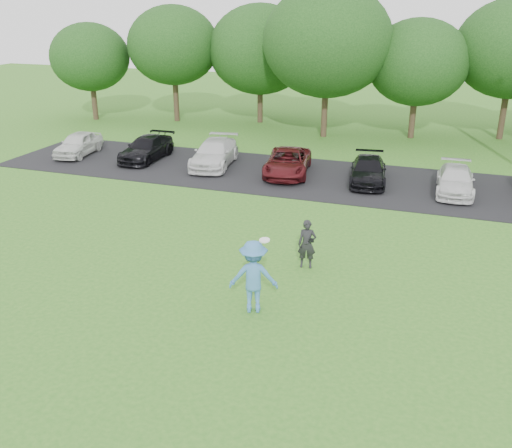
{
  "coord_description": "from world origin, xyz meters",
  "views": [
    {
      "loc": [
        5.33,
        -11.79,
        7.68
      ],
      "look_at": [
        0.0,
        3.5,
        1.3
      ],
      "focal_mm": 40.0,
      "sensor_mm": 36.0,
      "label": 1
    }
  ],
  "objects": [
    {
      "name": "frisbee_player",
      "position": [
        0.91,
        0.7,
        1.0
      ],
      "size": [
        1.45,
        1.09,
        2.17
      ],
      "color": "teal",
      "rests_on": "ground"
    },
    {
      "name": "tree_row",
      "position": [
        1.51,
        22.76,
        4.91
      ],
      "size": [
        42.39,
        9.85,
        8.64
      ],
      "color": "#38281C",
      "rests_on": "ground"
    },
    {
      "name": "ground",
      "position": [
        0.0,
        0.0,
        0.0
      ],
      "size": [
        100.0,
        100.0,
        0.0
      ],
      "primitive_type": "plane",
      "color": "#316F1F",
      "rests_on": "ground"
    },
    {
      "name": "camera_bystander",
      "position": [
        1.57,
        3.72,
        0.76
      ],
      "size": [
        0.61,
        0.47,
        1.53
      ],
      "color": "black",
      "rests_on": "ground"
    },
    {
      "name": "parked_cars",
      "position": [
        -0.29,
        13.09,
        0.61
      ],
      "size": [
        28.14,
        4.76,
        1.25
      ],
      "color": "silver",
      "rests_on": "parking_lot"
    },
    {
      "name": "parking_lot",
      "position": [
        0.0,
        13.0,
        0.01
      ],
      "size": [
        32.0,
        6.5,
        0.03
      ],
      "primitive_type": "cube",
      "color": "black",
      "rests_on": "ground"
    }
  ]
}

